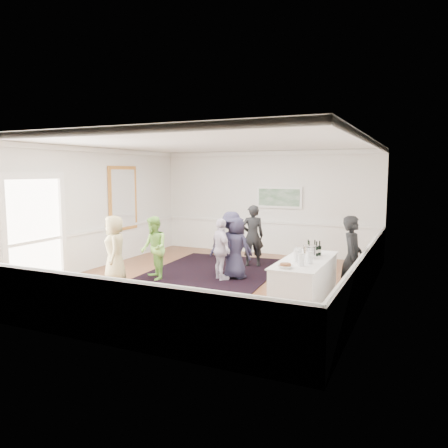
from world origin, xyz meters
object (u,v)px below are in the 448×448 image
at_px(serving_table, 305,282).
at_px(bartender, 352,258).
at_px(ice_bucket, 310,252).
at_px(guest_lilac, 221,249).
at_px(guest_dark_b, 253,236).
at_px(guest_dark_a, 231,245).
at_px(guest_tan, 115,249).
at_px(guest_navy, 236,248).
at_px(nut_bowl, 285,266).
at_px(guest_green, 154,248).

height_order(serving_table, bartender, bartender).
relative_size(bartender, ice_bucket, 6.53).
relative_size(guest_lilac, guest_dark_b, 0.88).
bearing_deg(guest_dark_a, guest_lilac, 40.95).
xyz_separation_m(serving_table, guest_tan, (-4.45, -0.09, 0.33)).
xyz_separation_m(guest_navy, nut_bowl, (1.91, -2.28, 0.19)).
relative_size(bartender, guest_lilac, 1.15).
relative_size(guest_green, ice_bucket, 5.83).
xyz_separation_m(guest_green, nut_bowl, (3.66, -1.39, 0.18)).
bearing_deg(guest_lilac, serving_table, -165.69).
bearing_deg(guest_green, guest_tan, -94.01).
relative_size(guest_dark_a, ice_bucket, 6.19).
height_order(guest_dark_b, nut_bowl, guest_dark_b).
distance_m(guest_green, nut_bowl, 3.92).
height_order(serving_table, nut_bowl, nut_bowl).
bearing_deg(guest_dark_a, bartender, 136.53).
bearing_deg(guest_tan, nut_bowl, 39.92).
bearing_deg(guest_tan, ice_bucket, 53.81).
distance_m(ice_bucket, nut_bowl, 1.08).
bearing_deg(guest_green, guest_dark_a, 73.95).
distance_m(bartender, guest_dark_a, 3.02).
height_order(serving_table, guest_green, guest_green).
bearing_deg(nut_bowl, guest_tan, 169.83).
height_order(guest_dark_b, ice_bucket, guest_dark_b).
height_order(serving_table, guest_lilac, guest_lilac).
relative_size(bartender, guest_dark_b, 1.01).
bearing_deg(guest_dark_a, guest_dark_b, -121.49).
bearing_deg(bartender, guest_dark_b, 49.59).
xyz_separation_m(guest_tan, guest_dark_b, (2.28, 2.95, 0.06)).
relative_size(guest_dark_b, nut_bowl, 6.49).
xyz_separation_m(serving_table, nut_bowl, (-0.13, -0.86, 0.49)).
distance_m(serving_table, guest_dark_a, 2.68).
height_order(serving_table, guest_dark_b, guest_dark_b).
bearing_deg(guest_navy, ice_bucket, 162.54).
relative_size(guest_green, guest_dark_b, 0.90).
bearing_deg(guest_navy, serving_table, 158.21).
xyz_separation_m(guest_navy, ice_bucket, (2.07, -1.21, 0.27)).
distance_m(guest_navy, nut_bowl, 2.98).
bearing_deg(serving_table, guest_lilac, 153.60).
xyz_separation_m(guest_green, guest_dark_b, (1.62, 2.33, 0.08)).
bearing_deg(serving_table, guest_navy, 145.32).
bearing_deg(guest_lilac, guest_tan, 70.77).
distance_m(guest_tan, nut_bowl, 4.39).
relative_size(serving_table, guest_green, 1.47).
bearing_deg(serving_table, guest_dark_a, 145.94).
height_order(guest_lilac, guest_navy, guest_navy).
bearing_deg(guest_dark_a, guest_navy, 124.56).
relative_size(ice_bucket, nut_bowl, 1.00).
distance_m(bartender, ice_bucket, 0.95).
relative_size(guest_green, nut_bowl, 5.85).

